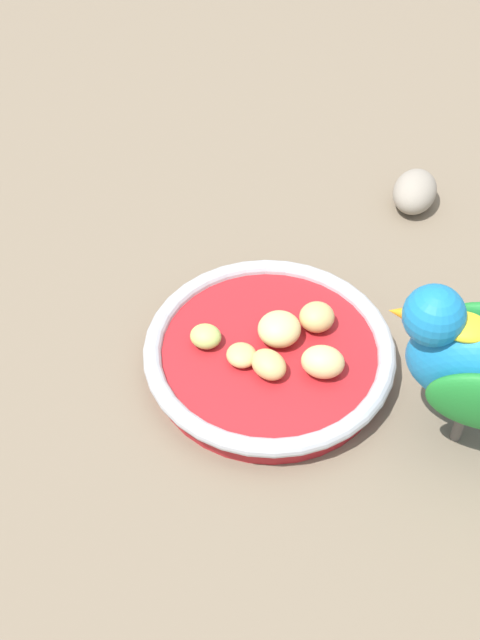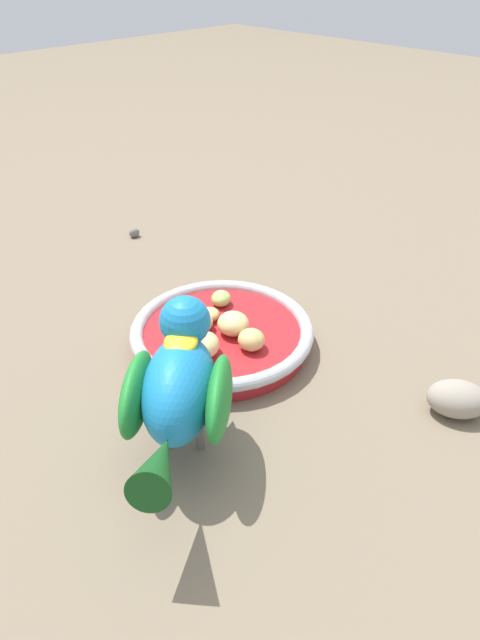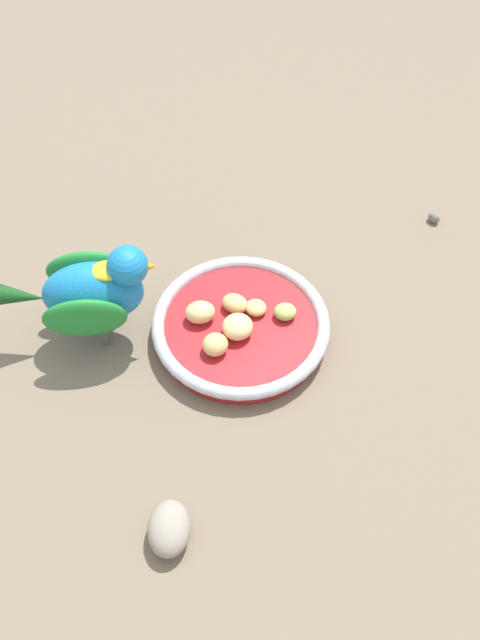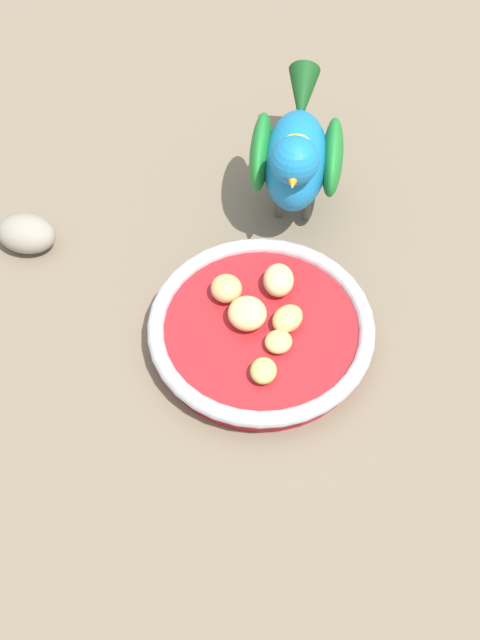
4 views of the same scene
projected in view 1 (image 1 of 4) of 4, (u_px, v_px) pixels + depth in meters
ground_plane at (252, 391)px, 0.71m from camera, size 4.00×4.00×0.00m
feeding_bowl at (269, 355)px, 0.72m from camera, size 0.21×0.21×0.03m
apple_piece_0 at (317, 317)px, 0.72m from camera, size 0.03×0.04×0.02m
apple_piece_1 at (241, 355)px, 0.70m from camera, size 0.03×0.03×0.01m
apple_piece_2 at (269, 364)px, 0.69m from camera, size 0.03×0.03×0.02m
apple_piece_3 at (323, 362)px, 0.69m from camera, size 0.05×0.05×0.03m
apple_piece_4 at (279, 329)px, 0.71m from camera, size 0.04×0.04×0.03m
apple_piece_5 at (206, 336)px, 0.71m from camera, size 0.04×0.04×0.02m
rock_large at (415, 192)px, 0.86m from camera, size 0.07×0.07×0.04m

